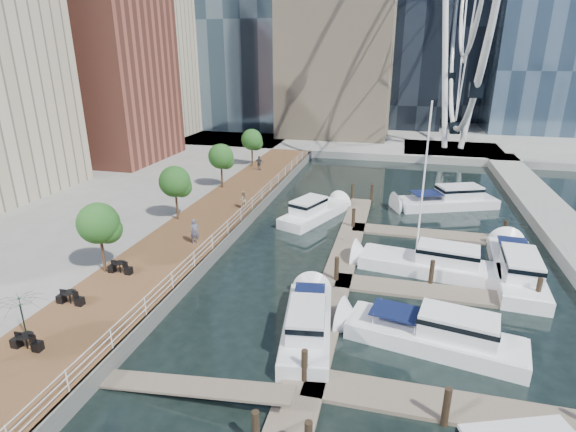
% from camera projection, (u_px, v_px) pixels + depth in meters
% --- Properties ---
extents(ground, '(520.00, 520.00, 0.00)m').
position_uv_depth(ground, '(255.00, 347.00, 22.99)').
color(ground, black).
rests_on(ground, ground).
extents(boardwalk, '(6.00, 60.00, 1.00)m').
position_uv_depth(boardwalk, '(209.00, 223.00, 38.57)').
color(boardwalk, brown).
rests_on(boardwalk, ground).
extents(seawall, '(0.25, 60.00, 1.00)m').
position_uv_depth(seawall, '(242.00, 226.00, 37.88)').
color(seawall, '#595954').
rests_on(seawall, ground).
extents(land_far, '(200.00, 114.00, 1.00)m').
position_uv_depth(land_far, '(377.00, 111.00, 115.90)').
color(land_far, gray).
rests_on(land_far, ground).
extents(breakwater, '(4.00, 60.00, 1.00)m').
position_uv_depth(breakwater, '(565.00, 233.00, 36.49)').
color(breakwater, gray).
rests_on(breakwater, ground).
extents(pier, '(14.00, 12.00, 1.00)m').
position_uv_depth(pier, '(452.00, 151.00, 67.07)').
color(pier, gray).
rests_on(pier, ground).
extents(railing, '(0.10, 60.00, 1.05)m').
position_uv_depth(railing, '(241.00, 215.00, 37.56)').
color(railing, white).
rests_on(railing, boardwalk).
extents(floating_docks, '(16.00, 34.00, 2.60)m').
position_uv_depth(floating_docks, '(414.00, 270.00, 30.11)').
color(floating_docks, '#6D6051').
rests_on(floating_docks, ground).
extents(midrise_condos, '(19.00, 67.00, 28.00)m').
position_uv_depth(midrise_condos, '(43.00, 61.00, 50.60)').
color(midrise_condos, '#BCAD8E').
rests_on(midrise_condos, ground).
extents(street_trees, '(2.60, 42.60, 4.60)m').
position_uv_depth(street_trees, '(175.00, 182.00, 36.92)').
color(street_trees, '#3F2B1C').
rests_on(street_trees, ground).
extents(cafe_tables, '(2.50, 13.70, 0.74)m').
position_uv_depth(cafe_tables, '(50.00, 318.00, 23.08)').
color(cafe_tables, black).
rests_on(cafe_tables, ground).
extents(yacht_foreground, '(9.98, 4.35, 2.15)m').
position_uv_depth(yacht_foreground, '(433.00, 346.00, 23.09)').
color(yacht_foreground, white).
rests_on(yacht_foreground, ground).
extents(pedestrian_near, '(0.82, 0.76, 1.88)m').
position_uv_depth(pedestrian_near, '(195.00, 231.00, 32.87)').
color(pedestrian_near, '#53566F').
rests_on(pedestrian_near, boardwalk).
extents(pedestrian_mid, '(0.97, 0.99, 1.61)m').
position_uv_depth(pedestrian_mid, '(243.00, 200.00, 40.43)').
color(pedestrian_mid, gray).
rests_on(pedestrian_mid, boardwalk).
extents(pedestrian_far, '(1.04, 0.47, 1.75)m').
position_uv_depth(pedestrian_far, '(259.00, 163.00, 53.83)').
color(pedestrian_far, '#353842').
rests_on(pedestrian_far, boardwalk).
extents(moored_yachts, '(20.25, 38.39, 11.50)m').
position_uv_depth(moored_yachts, '(424.00, 272.00, 30.97)').
color(moored_yachts, white).
rests_on(moored_yachts, ground).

